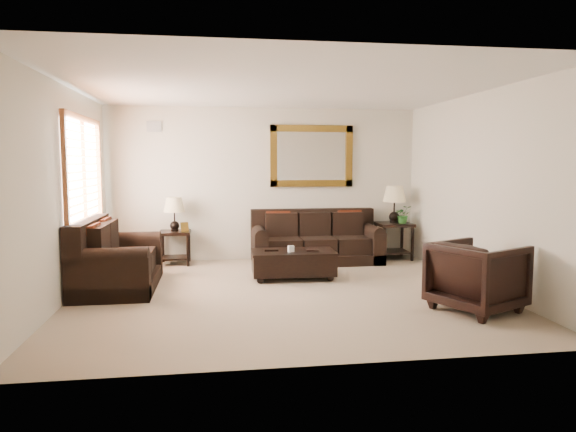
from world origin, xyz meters
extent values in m
cube|color=#826C5A|center=(0.00, 0.00, 0.00)|extent=(5.50, 5.00, 0.01)
cube|color=white|center=(0.00, 0.00, 2.70)|extent=(5.50, 5.00, 0.01)
cube|color=beige|center=(0.00, 2.50, 1.35)|extent=(5.50, 0.01, 2.70)
cube|color=beige|center=(0.00, -2.50, 1.35)|extent=(5.50, 0.01, 2.70)
cube|color=beige|center=(-2.75, 0.00, 1.35)|extent=(0.01, 5.00, 2.70)
cube|color=beige|center=(2.75, 0.00, 1.35)|extent=(0.01, 5.00, 2.70)
cube|color=white|center=(-2.73, 0.90, 1.55)|extent=(0.01, 1.80, 1.50)
cube|color=brown|center=(-2.70, 0.90, 2.34)|extent=(0.06, 1.96, 0.08)
cube|color=brown|center=(-2.70, 0.90, 0.76)|extent=(0.06, 1.96, 0.08)
cube|color=brown|center=(-2.70, -0.04, 1.55)|extent=(0.06, 0.08, 1.50)
cube|color=brown|center=(-2.70, 1.84, 1.55)|extent=(0.06, 0.08, 1.50)
cube|color=brown|center=(-2.70, 0.90, 1.55)|extent=(0.05, 0.05, 1.50)
cube|color=#45290D|center=(0.85, 2.46, 1.85)|extent=(1.50, 0.06, 1.10)
cube|color=white|center=(0.85, 2.48, 1.85)|extent=(1.26, 0.01, 0.86)
cube|color=#999999|center=(-1.90, 2.48, 2.35)|extent=(0.25, 0.02, 0.18)
cube|color=black|center=(0.85, 2.00, 0.09)|extent=(2.21, 0.96, 0.18)
cube|color=black|center=(0.85, 2.37, 0.68)|extent=(2.21, 0.22, 0.45)
cube|color=black|center=(0.26, 1.98, 0.32)|extent=(0.57, 0.78, 0.27)
cube|color=black|center=(0.85, 1.98, 0.32)|extent=(0.57, 0.78, 0.27)
cube|color=black|center=(1.44, 1.98, 0.32)|extent=(0.57, 0.78, 0.27)
cube|color=black|center=(-0.15, 2.00, 0.27)|extent=(0.22, 0.96, 0.53)
cylinder|color=black|center=(-0.15, 2.00, 0.53)|extent=(0.22, 0.94, 0.22)
cube|color=black|center=(1.85, 2.00, 0.27)|extent=(0.22, 0.96, 0.53)
cylinder|color=black|center=(1.85, 2.00, 0.53)|extent=(0.22, 0.94, 0.22)
cube|color=maroon|center=(0.20, 2.18, 0.67)|extent=(0.42, 0.19, 0.43)
cube|color=maroon|center=(1.49, 2.18, 0.67)|extent=(0.42, 0.19, 0.43)
cube|color=black|center=(-2.22, 0.58, 0.10)|extent=(1.02, 1.71, 0.19)
cube|color=black|center=(-2.61, 0.58, 0.72)|extent=(0.24, 1.71, 0.48)
cube|color=black|center=(-2.20, 0.27, 0.34)|extent=(0.83, 0.60, 0.29)
cube|color=black|center=(-2.20, 0.90, 0.34)|extent=(0.83, 0.60, 0.29)
cube|color=black|center=(-2.22, -0.15, 0.28)|extent=(1.02, 0.24, 0.57)
cylinder|color=black|center=(-2.22, -0.15, 0.57)|extent=(1.00, 0.24, 0.24)
cube|color=black|center=(-2.22, 1.32, 0.28)|extent=(1.02, 0.24, 0.57)
cylinder|color=black|center=(-2.22, 1.32, 0.57)|extent=(1.00, 0.24, 0.24)
cube|color=maroon|center=(-2.41, 0.22, 0.72)|extent=(0.20, 0.45, 0.46)
cube|color=maroon|center=(-2.41, 0.95, 0.72)|extent=(0.20, 0.45, 0.46)
cube|color=black|center=(-1.57, 2.20, 0.55)|extent=(0.52, 0.52, 0.05)
cube|color=black|center=(-1.57, 2.20, 0.11)|extent=(0.44, 0.44, 0.03)
cylinder|color=black|center=(-1.80, 1.98, 0.26)|extent=(0.05, 0.05, 0.52)
cylinder|color=black|center=(-1.35, 1.98, 0.26)|extent=(0.05, 0.05, 0.52)
cylinder|color=black|center=(-1.80, 2.42, 0.26)|extent=(0.05, 0.05, 0.52)
cylinder|color=black|center=(-1.35, 2.42, 0.26)|extent=(0.05, 0.05, 0.52)
sphere|color=black|center=(-1.57, 2.20, 0.66)|extent=(0.16, 0.16, 0.16)
cylinder|color=black|center=(-1.57, 2.20, 0.84)|extent=(0.02, 0.02, 0.34)
cone|color=#CEBA89|center=(-1.57, 2.20, 1.03)|extent=(0.36, 0.36, 0.25)
cube|color=#45290D|center=(-1.40, 2.10, 0.65)|extent=(0.14, 0.09, 0.16)
cube|color=black|center=(2.31, 2.16, 0.63)|extent=(0.60, 0.60, 0.05)
cube|color=black|center=(2.31, 2.16, 0.13)|extent=(0.51, 0.51, 0.03)
cylinder|color=black|center=(2.05, 1.91, 0.30)|extent=(0.05, 0.05, 0.60)
cylinder|color=black|center=(2.56, 1.91, 0.30)|extent=(0.05, 0.05, 0.60)
cylinder|color=black|center=(2.05, 2.42, 0.30)|extent=(0.05, 0.05, 0.60)
cylinder|color=black|center=(2.56, 2.42, 0.30)|extent=(0.05, 0.05, 0.60)
sphere|color=black|center=(2.31, 2.16, 0.76)|extent=(0.18, 0.18, 0.18)
cylinder|color=black|center=(2.31, 2.16, 0.96)|extent=(0.03, 0.03, 0.39)
cone|color=#CEBA89|center=(2.31, 2.16, 1.17)|extent=(0.41, 0.41, 0.28)
sphere|color=black|center=(-0.26, 0.59, 0.04)|extent=(0.11, 0.11, 0.11)
sphere|color=black|center=(0.77, 0.59, 0.04)|extent=(0.11, 0.11, 0.11)
sphere|color=black|center=(-0.26, 1.06, 0.04)|extent=(0.11, 0.11, 0.11)
sphere|color=black|center=(0.77, 1.06, 0.04)|extent=(0.11, 0.11, 0.11)
cube|color=black|center=(0.26, 0.82, 0.25)|extent=(1.23, 0.69, 0.34)
cube|color=black|center=(0.26, 0.82, 0.40)|extent=(1.26, 0.70, 0.04)
cube|color=black|center=(-0.07, 0.87, 0.44)|extent=(0.21, 0.15, 0.03)
cube|color=black|center=(0.54, 0.78, 0.43)|extent=(0.19, 0.14, 0.02)
cube|color=white|center=(0.21, 0.73, 0.47)|extent=(0.10, 0.07, 0.09)
imported|color=black|center=(2.12, -1.15, 0.45)|extent=(1.12, 1.14, 0.90)
imported|color=#1F501B|center=(2.44, 2.05, 0.78)|extent=(0.32, 0.35, 0.25)
camera|label=1|loc=(-0.91, -6.65, 1.73)|focal=32.00mm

